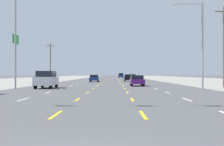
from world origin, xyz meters
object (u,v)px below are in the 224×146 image
(sedan_inner_right_near, at_px, (137,80))
(streetlight_left_row_0, at_px, (19,34))
(sedan_inner_left_mid, at_px, (94,78))
(pole_sign_left_row_1, at_px, (16,45))
(suv_far_left_nearest, at_px, (46,79))
(suv_inner_right_farthest, at_px, (121,75))
(hatchback_far_right_farther, at_px, (131,76))
(streetlight_right_row_0, at_px, (199,39))
(hatchback_inner_right_midfar, at_px, (128,78))
(hatchback_far_right_far, at_px, (133,77))

(sedan_inner_right_near, height_order, streetlight_left_row_0, streetlight_left_row_0)
(streetlight_left_row_0, bearing_deg, sedan_inner_left_mid, 78.42)
(pole_sign_left_row_1, height_order, streetlight_left_row_0, streetlight_left_row_0)
(suv_far_left_nearest, bearing_deg, sedan_inner_right_near, 31.75)
(suv_inner_right_farthest, height_order, streetlight_left_row_0, streetlight_left_row_0)
(sedan_inner_right_near, height_order, hatchback_far_right_farther, hatchback_far_right_farther)
(sedan_inner_left_mid, bearing_deg, streetlight_right_row_0, -66.44)
(hatchback_inner_right_midfar, bearing_deg, suv_far_left_nearest, -108.37)
(hatchback_far_right_far, height_order, hatchback_far_right_farther, same)
(pole_sign_left_row_1, bearing_deg, sedan_inner_left_mid, 37.53)
(suv_far_left_nearest, xyz_separation_m, sedan_inner_left_mid, (3.70, 28.58, -0.27))
(hatchback_far_right_farther, relative_size, streetlight_left_row_0, 0.38)
(hatchback_far_right_far, relative_size, hatchback_far_right_farther, 1.00)
(hatchback_inner_right_midfar, bearing_deg, streetlight_right_row_0, -79.91)
(sedan_inner_right_near, distance_m, sedan_inner_left_mid, 22.99)
(suv_far_left_nearest, xyz_separation_m, hatchback_far_right_far, (14.00, 67.07, -0.24))
(suv_far_left_nearest, height_order, pole_sign_left_row_1, pole_sign_left_row_1)
(sedan_inner_right_near, height_order, hatchback_far_right_far, hatchback_far_right_far)
(sedan_inner_right_near, bearing_deg, hatchback_far_right_farther, 87.52)
(streetlight_left_row_0, relative_size, streetlight_right_row_0, 1.09)
(suv_far_left_nearest, distance_m, hatchback_far_right_farther, 79.02)
(sedan_inner_right_near, bearing_deg, streetlight_left_row_0, -146.99)
(sedan_inner_right_near, xyz_separation_m, suv_inner_right_farthest, (-0.42, 84.37, 0.27))
(hatchback_far_right_far, bearing_deg, hatchback_far_right_farther, 90.13)
(hatchback_far_right_farther, bearing_deg, sedan_inner_left_mid, -101.80)
(pole_sign_left_row_1, bearing_deg, sedan_inner_right_near, -30.13)
(hatchback_far_right_farther, bearing_deg, streetlight_right_row_0, -87.80)
(hatchback_inner_right_midfar, relative_size, pole_sign_left_row_1, 0.46)
(hatchback_inner_right_midfar, height_order, hatchback_far_right_farther, same)
(sedan_inner_right_near, relative_size, suv_inner_right_farthest, 0.92)
(streetlight_right_row_0, bearing_deg, suv_inner_right_farthest, 94.02)
(streetlight_left_row_0, bearing_deg, suv_far_left_nearest, 37.96)
(hatchback_inner_right_midfar, relative_size, streetlight_right_row_0, 0.41)
(pole_sign_left_row_1, relative_size, streetlight_left_row_0, 0.82)
(hatchback_inner_right_midfar, height_order, hatchback_far_right_far, same)
(sedan_inner_right_near, distance_m, hatchback_far_right_far, 60.40)
(suv_inner_right_farthest, xyz_separation_m, streetlight_right_row_0, (6.55, -93.12, 4.41))
(suv_far_left_nearest, bearing_deg, suv_inner_right_farthest, 83.44)
(sedan_inner_left_mid, distance_m, streetlight_left_row_0, 31.65)
(hatchback_far_right_far, relative_size, streetlight_right_row_0, 0.41)
(hatchback_far_right_farther, xyz_separation_m, streetlight_left_row_0, (-16.55, -79.78, 5.15))
(sedan_inner_left_mid, xyz_separation_m, hatchback_far_right_far, (10.30, 38.49, 0.03))
(pole_sign_left_row_1, bearing_deg, hatchback_far_right_farther, 68.47)
(sedan_inner_left_mid, height_order, suv_inner_right_farthest, suv_inner_right_farthest)
(hatchback_far_right_far, height_order, streetlight_right_row_0, streetlight_right_row_0)
(hatchback_inner_right_midfar, xyz_separation_m, suv_inner_right_farthest, (-0.37, 58.42, 0.24))
(suv_far_left_nearest, bearing_deg, hatchback_far_right_farther, 79.81)
(hatchback_far_right_far, bearing_deg, suv_far_left_nearest, -101.79)
(hatchback_inner_right_midfar, bearing_deg, hatchback_far_right_farther, 86.04)
(suv_inner_right_farthest, bearing_deg, sedan_inner_left_mid, -96.19)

